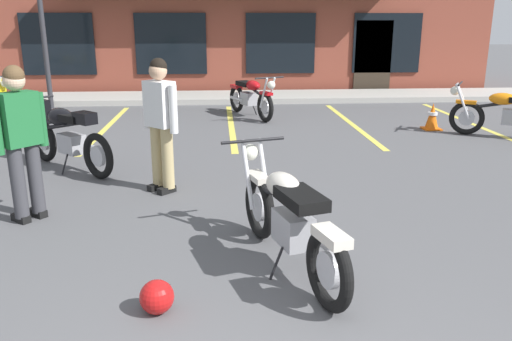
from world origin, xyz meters
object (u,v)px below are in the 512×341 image
(motorcycle_silver_naked, at_px, (508,113))
(traffic_cone, at_px, (432,117))
(motorcycle_blue_standard, at_px, (251,96))
(helmet_on_pavement, at_px, (157,297))
(motorcycle_foreground_classic, at_px, (288,218))
(motorcycle_red_sportbike, at_px, (64,133))
(person_in_black_shirt, at_px, (160,118))
(person_in_shorts_foreground, at_px, (21,135))

(motorcycle_silver_naked, bearing_deg, traffic_cone, 141.17)
(motorcycle_blue_standard, height_order, helmet_on_pavement, motorcycle_blue_standard)
(motorcycle_foreground_classic, relative_size, helmet_on_pavement, 7.91)
(motorcycle_red_sportbike, xyz_separation_m, traffic_cone, (6.50, 2.33, -0.27))
(motorcycle_foreground_classic, distance_m, traffic_cone, 6.80)
(motorcycle_blue_standard, xyz_separation_m, helmet_on_pavement, (-1.21, -8.06, -0.33))
(traffic_cone, bearing_deg, person_in_black_shirt, -144.79)
(motorcycle_blue_standard, xyz_separation_m, traffic_cone, (3.52, -1.65, -0.20))
(motorcycle_foreground_classic, relative_size, motorcycle_red_sportbike, 1.23)
(motorcycle_red_sportbike, relative_size, traffic_cone, 3.15)
(motorcycle_blue_standard, relative_size, traffic_cone, 3.76)
(person_in_black_shirt, distance_m, traffic_cone, 6.12)
(motorcycle_blue_standard, relative_size, helmet_on_pavement, 7.66)
(person_in_black_shirt, bearing_deg, traffic_cone, 35.21)
(motorcycle_foreground_classic, distance_m, motorcycle_blue_standard, 7.38)
(motorcycle_red_sportbike, bearing_deg, person_in_black_shirt, -37.48)
(motorcycle_red_sportbike, relative_size, person_in_shorts_foreground, 1.00)
(motorcycle_foreground_classic, relative_size, person_in_shorts_foreground, 1.23)
(motorcycle_red_sportbike, xyz_separation_m, person_in_shorts_foreground, (0.18, -2.08, 0.42))
(motorcycle_silver_naked, distance_m, helmet_on_pavement, 8.03)
(person_in_black_shirt, distance_m, person_in_shorts_foreground, 1.63)
(motorcycle_red_sportbike, distance_m, motorcycle_blue_standard, 4.97)
(motorcycle_foreground_classic, bearing_deg, person_in_shorts_foreground, 153.67)
(motorcycle_silver_naked, height_order, person_in_shorts_foreground, person_in_shorts_foreground)
(motorcycle_foreground_classic, bearing_deg, motorcycle_silver_naked, 45.91)
(motorcycle_blue_standard, bearing_deg, helmet_on_pavement, -98.53)
(motorcycle_silver_naked, height_order, traffic_cone, motorcycle_silver_naked)
(helmet_on_pavement, height_order, traffic_cone, traffic_cone)
(helmet_on_pavement, bearing_deg, motorcycle_silver_naked, 43.78)
(motorcycle_red_sportbike, xyz_separation_m, helmet_on_pavement, (1.77, -4.08, -0.40))
(motorcycle_red_sportbike, distance_m, traffic_cone, 6.91)
(motorcycle_red_sportbike, height_order, motorcycle_silver_naked, same)
(motorcycle_blue_standard, xyz_separation_m, person_in_shorts_foreground, (-2.80, -6.06, 0.49))
(motorcycle_foreground_classic, height_order, motorcycle_red_sportbike, same)
(motorcycle_silver_naked, distance_m, traffic_cone, 1.38)
(motorcycle_silver_naked, distance_m, person_in_shorts_foreground, 8.21)
(motorcycle_red_sportbike, relative_size, helmet_on_pavement, 6.43)
(motorcycle_silver_naked, bearing_deg, helmet_on_pavement, -136.22)
(motorcycle_silver_naked, relative_size, traffic_cone, 3.55)
(person_in_shorts_foreground, bearing_deg, motorcycle_silver_naked, 25.72)
(motorcycle_silver_naked, height_order, motorcycle_blue_standard, same)
(motorcycle_foreground_classic, height_order, helmet_on_pavement, motorcycle_foreground_classic)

